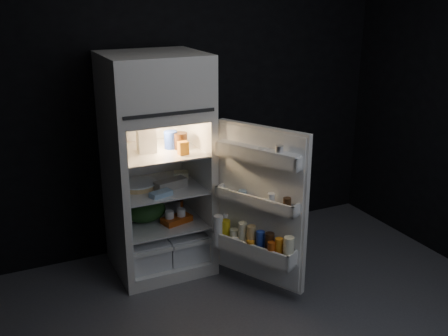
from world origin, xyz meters
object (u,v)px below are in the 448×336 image
refrigerator (156,157)px  milk_jug (146,137)px  yogurt_tray (177,219)px  fridge_door (259,210)px  egg_carton (171,184)px

refrigerator → milk_jug: (-0.08, -0.04, 0.19)m
milk_jug → yogurt_tray: bearing=-22.1°
fridge_door → milk_jug: size_ratio=5.08×
refrigerator → yogurt_tray: 0.53m
milk_jug → yogurt_tray: milk_jug is taller
refrigerator → fridge_door: 0.94m
refrigerator → fridge_door: refrigerator is taller
yogurt_tray → refrigerator: bearing=112.8°
fridge_door → milk_jug: bearing=133.4°
yogurt_tray → fridge_door: bearing=-66.9°
refrigerator → egg_carton: bearing=-60.4°
egg_carton → yogurt_tray: 0.31m
milk_jug → egg_carton: milk_jug is taller
fridge_door → yogurt_tray: bearing=127.9°
refrigerator → yogurt_tray: refrigerator is taller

